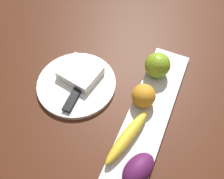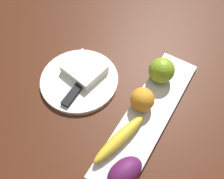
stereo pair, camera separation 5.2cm
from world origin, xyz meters
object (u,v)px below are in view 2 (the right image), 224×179
(fruit_tray, at_px, (148,115))
(banana, at_px, (120,138))
(apple, at_px, (162,70))
(grape_bunch, at_px, (125,172))
(orange_near_apple, at_px, (142,100))
(folded_napkin, at_px, (84,69))
(dinner_plate, at_px, (79,80))
(knife, at_px, (76,90))

(fruit_tray, distance_m, banana, 0.12)
(apple, height_order, grape_bunch, apple)
(orange_near_apple, bearing_deg, grape_bunch, -164.06)
(grape_bunch, xyz_separation_m, folded_napkin, (0.21, 0.26, -0.02))
(grape_bunch, bearing_deg, fruit_tray, 7.96)
(fruit_tray, xyz_separation_m, apple, (0.13, 0.03, 0.05))
(dinner_plate, height_order, folded_napkin, folded_napkin)
(fruit_tray, bearing_deg, orange_near_apple, 65.36)
(fruit_tray, distance_m, orange_near_apple, 0.05)
(apple, xyz_separation_m, knife, (-0.17, 0.19, -0.04))
(fruit_tray, bearing_deg, banana, 165.25)
(banana, bearing_deg, knife, -95.96)
(banana, distance_m, grape_bunch, 0.09)
(fruit_tray, height_order, orange_near_apple, orange_near_apple)
(fruit_tray, xyz_separation_m, banana, (-0.11, 0.03, 0.02))
(dinner_plate, bearing_deg, grape_bunch, -124.15)
(orange_near_apple, bearing_deg, fruit_tray, -114.64)
(knife, bearing_deg, grape_bunch, -121.60)
(fruit_tray, xyz_separation_m, knife, (-0.04, 0.22, 0.01))
(apple, bearing_deg, knife, 131.79)
(banana, distance_m, knife, 0.20)
(orange_near_apple, relative_size, knife, 0.37)
(fruit_tray, distance_m, knife, 0.22)
(banana, height_order, orange_near_apple, orange_near_apple)
(grape_bunch, bearing_deg, banana, 37.80)
(apple, xyz_separation_m, grape_bunch, (-0.31, -0.05, -0.01))
(apple, distance_m, folded_napkin, 0.23)
(folded_napkin, xyz_separation_m, knife, (-0.07, -0.02, -0.01))
(grape_bunch, bearing_deg, folded_napkin, 51.60)
(fruit_tray, relative_size, orange_near_apple, 6.92)
(fruit_tray, bearing_deg, knife, 100.83)
(fruit_tray, xyz_separation_m, grape_bunch, (-0.18, -0.02, 0.04))
(apple, height_order, dinner_plate, apple)
(apple, xyz_separation_m, folded_napkin, (-0.10, 0.21, -0.03))
(orange_near_apple, height_order, knife, orange_near_apple)
(dinner_plate, relative_size, knife, 1.33)
(orange_near_apple, xyz_separation_m, grape_bunch, (-0.19, -0.05, -0.00))
(orange_near_apple, bearing_deg, knife, 106.41)
(fruit_tray, xyz_separation_m, dinner_plate, (0.00, 0.24, -0.00))
(dinner_plate, bearing_deg, banana, -117.55)
(folded_napkin, bearing_deg, orange_near_apple, -94.49)
(orange_near_apple, relative_size, folded_napkin, 0.59)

